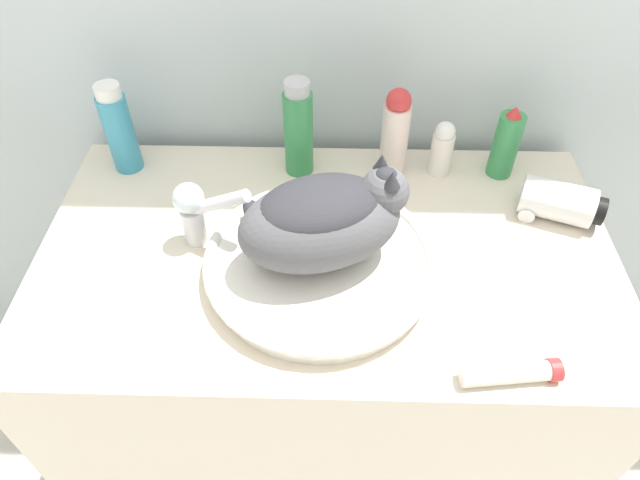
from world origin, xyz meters
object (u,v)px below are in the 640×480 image
Objects in this scene: cat at (324,218)px; lotion_bottle_white at (395,132)px; deodorant_stick at (442,148)px; shampoo_bottle_tall at (298,130)px; cream_tube at (512,373)px; faucet at (196,209)px; spray_bottle_trigger at (506,144)px; mouthwash_bottle at (119,130)px; hair_dryer at (557,202)px.

lotion_bottle_white is (0.14, 0.29, -0.03)m from cat.
shampoo_bottle_tall reaches higher than deodorant_stick.
faucet is at bearing 151.66° from cream_tube.
cream_tube is (-0.08, -0.51, -0.06)m from spray_bottle_trigger.
lotion_bottle_white and mouthwash_bottle have the same top height.
deodorant_stick is at bearing 42.33° from faucet.
faucet is at bearing -149.18° from lotion_bottle_white.
cat is 0.25m from faucet.
lotion_bottle_white is at bearing 0.00° from shampoo_bottle_tall.
lotion_bottle_white reaches higher than spray_bottle_trigger.
mouthwash_bottle is at bearing 148.78° from faucet.
lotion_bottle_white reaches higher than hair_dryer.
shampoo_bottle_tall is at bearing 124.77° from cream_tube.
cat is 2.04× the size of faucet.
faucet is 0.73× the size of shampoo_bottle_tall.
faucet is 0.30m from mouthwash_bottle.
mouthwash_bottle is 0.89m from cream_tube.
spray_bottle_trigger reaches higher than cream_tube.
cream_tube is 0.41m from hair_dryer.
spray_bottle_trigger is (0.81, 0.00, -0.02)m from mouthwash_bottle.
shampoo_bottle_tall is at bearing -174.13° from hair_dryer.
hair_dryer is at bearing -23.11° from lotion_bottle_white.
hair_dryer is (0.52, -0.13, -0.07)m from shampoo_bottle_tall.
cream_tube is at bearing -84.21° from deodorant_stick.
shampoo_bottle_tall reaches higher than spray_bottle_trigger.
cat is 1.94× the size of spray_bottle_trigger.
cat reaches higher than faucet.
lotion_bottle_white is 1.27× the size of cream_tube.
spray_bottle_trigger is at bearing 19.46° from cat.
lotion_bottle_white is 1.60× the size of deodorant_stick.
deodorant_stick is 0.31m from shampoo_bottle_tall.
hair_dryer is at bearing -58.62° from spray_bottle_trigger.
faucet is 0.44m from lotion_bottle_white.
shampoo_bottle_tall is (-0.06, 0.29, -0.03)m from cat.
lotion_bottle_white is at bearing 177.39° from hair_dryer.
faucet is at bearing 145.38° from cat.
shampoo_bottle_tall is (0.18, 0.22, 0.02)m from faucet.
lotion_bottle_white reaches higher than faucet.
deodorant_stick is at bearing 31.68° from cat.
cream_tube is (0.05, -0.51, -0.05)m from deodorant_stick.
cat reaches higher than deodorant_stick.
faucet reaches higher than deodorant_stick.
shampoo_bottle_tall is 0.63m from cream_tube.
cream_tube is at bearing -34.99° from mouthwash_bottle.
cat is 2.02× the size of cream_tube.
shampoo_bottle_tall is 1.27× the size of hair_dryer.
faucet is 0.78× the size of lotion_bottle_white.
cat reaches higher than hair_dryer.
cat reaches higher than spray_bottle_trigger.
mouthwash_bottle is at bearing 145.01° from cream_tube.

